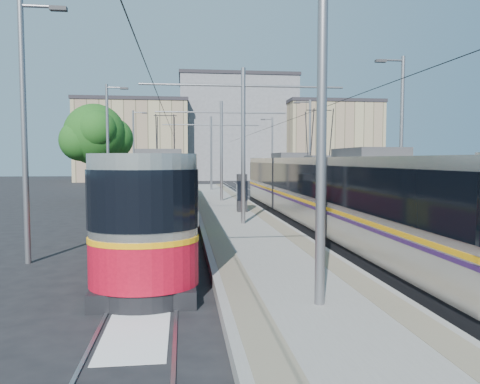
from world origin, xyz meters
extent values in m
plane|color=black|center=(0.00, 0.00, 0.00)|extent=(160.00, 160.00, 0.00)
cube|color=gray|center=(0.00, 17.00, 0.15)|extent=(4.00, 50.00, 0.30)
cube|color=gray|center=(-1.45, 17.00, 0.30)|extent=(0.70, 50.00, 0.01)
cube|color=gray|center=(1.45, 17.00, 0.30)|extent=(0.70, 50.00, 0.01)
cube|color=gray|center=(-4.32, 17.00, 0.01)|extent=(0.07, 70.00, 0.03)
cube|color=gray|center=(-2.88, 17.00, 0.01)|extent=(0.07, 70.00, 0.03)
cube|color=gray|center=(2.88, 17.00, 0.01)|extent=(0.07, 70.00, 0.03)
cube|color=gray|center=(4.32, 17.00, 0.01)|extent=(0.07, 70.00, 0.03)
cube|color=silver|center=(-3.60, -3.00, 0.01)|extent=(1.20, 5.00, 0.01)
cube|color=black|center=(-3.60, 11.92, 0.20)|extent=(2.30, 30.31, 0.40)
cube|color=beige|center=(-3.60, 11.92, 1.85)|extent=(2.40, 28.71, 2.90)
cube|color=black|center=(-3.60, 11.92, 2.35)|extent=(2.43, 28.71, 1.30)
cube|color=orange|center=(-3.60, 11.92, 1.45)|extent=(2.43, 28.71, 0.12)
cube|color=#B80A21|center=(-3.60, 11.92, 0.95)|extent=(2.42, 28.71, 1.10)
cube|color=#2D2D30|center=(-3.60, 11.92, 3.45)|extent=(1.68, 3.00, 0.30)
cube|color=black|center=(3.60, 8.34, 0.20)|extent=(2.30, 29.38, 0.40)
cube|color=beige|center=(3.60, 8.34, 1.85)|extent=(2.40, 27.78, 2.90)
cube|color=black|center=(3.60, 8.34, 2.35)|extent=(2.43, 27.78, 1.30)
cube|color=orange|center=(3.60, 8.34, 1.45)|extent=(2.43, 27.78, 0.12)
cube|color=#2D1446|center=(3.60, 8.34, 1.30)|extent=(2.43, 27.78, 0.10)
cube|color=#2D2D30|center=(3.60, 8.34, 3.45)|extent=(1.68, 3.00, 0.30)
cylinder|color=slate|center=(0.00, -4.00, 3.80)|extent=(0.20, 0.20, 7.00)
cylinder|color=slate|center=(0.00, 8.00, 3.80)|extent=(0.20, 0.20, 7.00)
cylinder|color=slate|center=(0.00, 8.00, 6.50)|extent=(9.20, 0.10, 0.10)
cylinder|color=slate|center=(0.00, 20.00, 3.80)|extent=(0.20, 0.20, 7.00)
cylinder|color=slate|center=(0.00, 20.00, 6.50)|extent=(9.20, 0.10, 0.10)
cylinder|color=slate|center=(0.00, 32.00, 3.80)|extent=(0.20, 0.20, 7.00)
cylinder|color=slate|center=(0.00, 32.00, 6.50)|extent=(9.20, 0.10, 0.10)
cylinder|color=black|center=(-3.60, 17.00, 5.55)|extent=(0.02, 70.00, 0.02)
cylinder|color=black|center=(3.60, 17.00, 5.55)|extent=(0.02, 70.00, 0.02)
cylinder|color=slate|center=(-7.50, 2.00, 4.00)|extent=(0.18, 0.18, 8.00)
cube|color=#2D2D30|center=(-6.40, 2.00, 7.75)|extent=(0.50, 0.22, 0.12)
cylinder|color=slate|center=(-7.50, 18.00, 4.00)|extent=(0.18, 0.18, 8.00)
cube|color=#2D2D30|center=(-6.40, 18.00, 7.75)|extent=(0.50, 0.22, 0.12)
cylinder|color=slate|center=(-7.50, 34.00, 4.00)|extent=(0.18, 0.18, 8.00)
cube|color=#2D2D30|center=(-6.40, 34.00, 7.75)|extent=(0.50, 0.22, 0.12)
cylinder|color=slate|center=(7.50, 8.00, 4.00)|extent=(0.18, 0.18, 8.00)
cube|color=#2D2D30|center=(6.40, 8.00, 7.75)|extent=(0.50, 0.22, 0.12)
cylinder|color=slate|center=(7.50, 24.00, 4.00)|extent=(0.18, 0.18, 8.00)
cube|color=#2D2D30|center=(6.40, 24.00, 7.75)|extent=(0.50, 0.22, 0.12)
cylinder|color=slate|center=(7.50, 40.00, 4.00)|extent=(0.18, 0.18, 8.00)
cube|color=#2D2D30|center=(6.40, 40.00, 7.75)|extent=(0.50, 0.22, 0.12)
cube|color=black|center=(0.57, 12.96, 1.34)|extent=(0.60, 0.94, 2.09)
cube|color=black|center=(0.57, 12.96, 1.48)|extent=(0.64, 0.98, 1.09)
cylinder|color=#382314|center=(-9.35, 23.86, 1.54)|extent=(0.42, 0.42, 3.09)
sphere|color=#1A4714|center=(-9.35, 23.86, 5.11)|extent=(4.63, 4.63, 4.63)
sphere|color=#1A4714|center=(-8.19, 24.64, 4.82)|extent=(3.28, 3.28, 3.28)
cube|color=tan|center=(-10.00, 60.00, 5.77)|extent=(16.00, 12.00, 11.53)
cube|color=#262328|center=(-10.00, 60.00, 11.78)|extent=(16.32, 12.24, 0.50)
cube|color=gray|center=(6.00, 64.00, 7.96)|extent=(18.00, 14.00, 15.92)
cube|color=#262328|center=(6.00, 64.00, 16.17)|extent=(18.36, 14.28, 0.50)
cube|color=tan|center=(20.00, 58.00, 5.80)|extent=(14.00, 10.00, 11.60)
cube|color=#262328|center=(20.00, 58.00, 11.85)|extent=(14.28, 10.20, 0.50)
camera|label=1|loc=(-2.72, -12.99, 3.22)|focal=35.00mm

